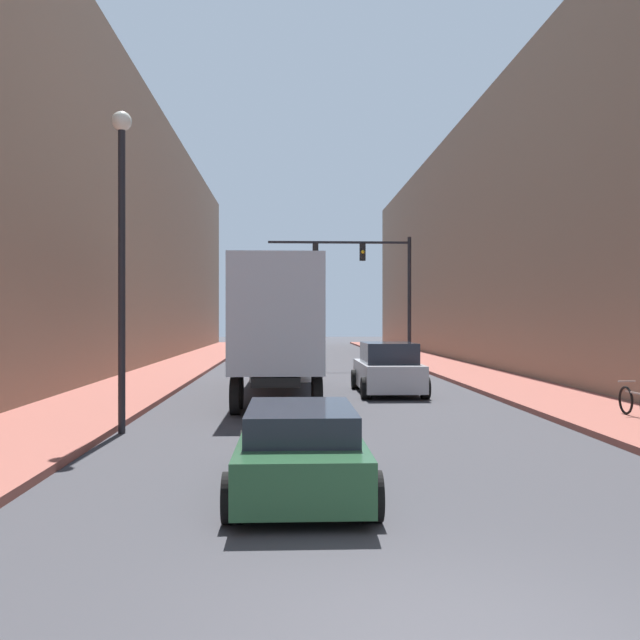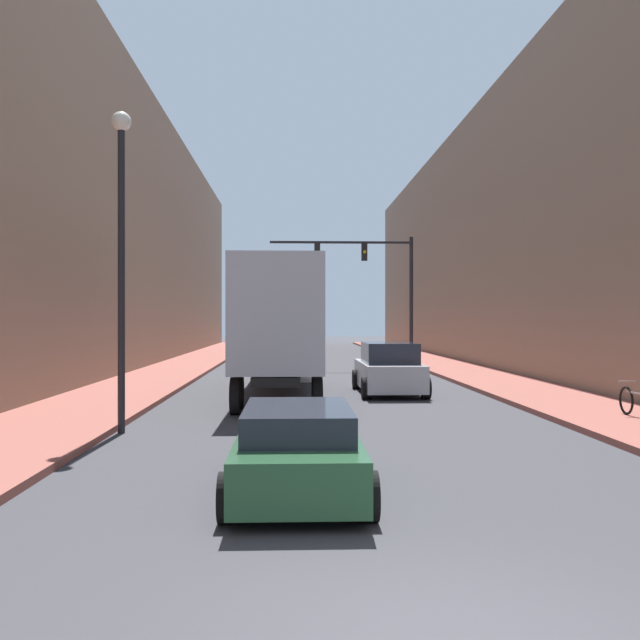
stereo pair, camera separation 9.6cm
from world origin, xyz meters
The scene contains 10 objects.
sidewalk_right centered at (6.93, 30.00, 0.07)m, with size 3.47×80.00×0.15m.
sidewalk_left centered at (-6.93, 30.00, 0.07)m, with size 3.47×80.00×0.15m.
building_right centered at (11.67, 30.00, 7.07)m, with size 6.00×80.00×14.15m.
building_left centered at (-11.67, 30.00, 7.34)m, with size 6.00×80.00×14.67m.
semi_truck centered at (-1.65, 18.86, 2.41)m, with size 2.51×13.10×4.27m.
sedan_car centered at (-1.16, 5.15, 0.62)m, with size 1.99×4.65×1.27m.
suv_car centered at (2.07, 18.84, 0.83)m, with size 2.18×4.70×1.76m.
traffic_signal_gantry centered at (3.28, 31.91, 4.80)m, with size 7.55×0.35×6.90m.
street_lamp centered at (-5.05, 10.63, 4.57)m, with size 0.44×0.44×7.19m.
parked_bicycle centered at (7.14, 11.55, 0.53)m, with size 0.44×1.82×0.86m.
Camera 2 is at (-1.24, -5.42, 2.54)m, focal length 40.00 mm.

